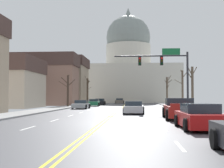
{
  "coord_description": "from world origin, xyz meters",
  "views": [
    {
      "loc": [
        2.05,
        -18.72,
        1.63
      ],
      "look_at": [
        -1.16,
        22.97,
        3.38
      ],
      "focal_mm": 48.7,
      "sensor_mm": 36.0,
      "label": 1
    }
  ],
  "objects_px": {
    "sedan_oncoming_00": "(81,105)",
    "sedan_oncoming_02": "(100,102)",
    "sedan_near_02": "(199,117)",
    "sedan_oncoming_03": "(120,101)",
    "sedan_oncoming_01": "(94,103)",
    "signal_gantry": "(166,66)",
    "sedan_near_00": "(134,108)",
    "pickup_truck_near_01": "(180,109)"
  },
  "relations": [
    {
      "from": "sedan_near_00",
      "to": "pickup_truck_near_01",
      "type": "distance_m",
      "value": 7.42
    },
    {
      "from": "pickup_truck_near_01",
      "to": "sedan_oncoming_02",
      "type": "relative_size",
      "value": 1.22
    },
    {
      "from": "sedan_near_00",
      "to": "sedan_oncoming_03",
      "type": "relative_size",
      "value": 1.04
    },
    {
      "from": "sedan_oncoming_00",
      "to": "sedan_near_02",
      "type": "bearing_deg",
      "value": -67.28
    },
    {
      "from": "sedan_oncoming_02",
      "to": "sedan_oncoming_03",
      "type": "distance_m",
      "value": 12.96
    },
    {
      "from": "pickup_truck_near_01",
      "to": "sedan_near_02",
      "type": "height_order",
      "value": "pickup_truck_near_01"
    },
    {
      "from": "sedan_near_00",
      "to": "sedan_oncoming_01",
      "type": "distance_m",
      "value": 23.78
    },
    {
      "from": "sedan_near_00",
      "to": "sedan_near_02",
      "type": "xyz_separation_m",
      "value": [
        3.31,
        -13.75,
        0.04
      ]
    },
    {
      "from": "sedan_near_00",
      "to": "sedan_oncoming_03",
      "type": "distance_m",
      "value": 45.18
    },
    {
      "from": "sedan_near_02",
      "to": "sedan_oncoming_02",
      "type": "xyz_separation_m",
      "value": [
        -10.42,
        46.27,
        -0.03
      ]
    },
    {
      "from": "sedan_oncoming_02",
      "to": "sedan_oncoming_01",
      "type": "bearing_deg",
      "value": -89.27
    },
    {
      "from": "sedan_near_02",
      "to": "sedan_oncoming_02",
      "type": "height_order",
      "value": "sedan_near_02"
    },
    {
      "from": "signal_gantry",
      "to": "sedan_oncoming_01",
      "type": "relative_size",
      "value": 1.86
    },
    {
      "from": "sedan_near_00",
      "to": "sedan_oncoming_01",
      "type": "relative_size",
      "value": 1.1
    },
    {
      "from": "sedan_oncoming_00",
      "to": "sedan_oncoming_03",
      "type": "xyz_separation_m",
      "value": [
        3.42,
        33.78,
        0.03
      ]
    },
    {
      "from": "sedan_oncoming_03",
      "to": "sedan_near_02",
      "type": "bearing_deg",
      "value": -83.17
    },
    {
      "from": "sedan_near_00",
      "to": "sedan_oncoming_00",
      "type": "bearing_deg",
      "value": 122.48
    },
    {
      "from": "sedan_near_02",
      "to": "sedan_oncoming_03",
      "type": "xyz_separation_m",
      "value": [
        -7.04,
        58.77,
        -0.02
      ]
    },
    {
      "from": "sedan_oncoming_00",
      "to": "sedan_oncoming_01",
      "type": "xyz_separation_m",
      "value": [
        0.17,
        11.49,
        0.03
      ]
    },
    {
      "from": "pickup_truck_near_01",
      "to": "sedan_near_02",
      "type": "relative_size",
      "value": 1.3
    },
    {
      "from": "sedan_oncoming_02",
      "to": "sedan_oncoming_03",
      "type": "xyz_separation_m",
      "value": [
        3.38,
        12.51,
        0.0
      ]
    },
    {
      "from": "sedan_near_02",
      "to": "sedan_oncoming_02",
      "type": "relative_size",
      "value": 0.94
    },
    {
      "from": "pickup_truck_near_01",
      "to": "sedan_oncoming_02",
      "type": "bearing_deg",
      "value": 105.06
    },
    {
      "from": "sedan_oncoming_00",
      "to": "sedan_oncoming_02",
      "type": "xyz_separation_m",
      "value": [
        0.04,
        21.28,
        0.03
      ]
    },
    {
      "from": "signal_gantry",
      "to": "sedan_near_02",
      "type": "height_order",
      "value": "signal_gantry"
    },
    {
      "from": "sedan_near_02",
      "to": "sedan_oncoming_01",
      "type": "xyz_separation_m",
      "value": [
        -10.3,
        36.48,
        -0.03
      ]
    },
    {
      "from": "pickup_truck_near_01",
      "to": "sedan_oncoming_01",
      "type": "xyz_separation_m",
      "value": [
        -10.4,
        29.32,
        -0.12
      ]
    },
    {
      "from": "sedan_near_00",
      "to": "sedan_oncoming_02",
      "type": "xyz_separation_m",
      "value": [
        -7.11,
        32.52,
        0.01
      ]
    },
    {
      "from": "signal_gantry",
      "to": "pickup_truck_near_01",
      "type": "distance_m",
      "value": 10.82
    },
    {
      "from": "signal_gantry",
      "to": "sedan_oncoming_01",
      "type": "xyz_separation_m",
      "value": [
        -10.44,
        19.34,
        -4.3
      ]
    },
    {
      "from": "sedan_oncoming_03",
      "to": "sedan_near_00",
      "type": "bearing_deg",
      "value": -85.26
    },
    {
      "from": "sedan_near_02",
      "to": "signal_gantry",
      "type": "bearing_deg",
      "value": 89.52
    },
    {
      "from": "sedan_near_00",
      "to": "pickup_truck_near_01",
      "type": "bearing_deg",
      "value": -62.64
    },
    {
      "from": "sedan_near_00",
      "to": "signal_gantry",
      "type": "bearing_deg",
      "value": 44.51
    },
    {
      "from": "signal_gantry",
      "to": "sedan_oncoming_02",
      "type": "height_order",
      "value": "signal_gantry"
    },
    {
      "from": "sedan_oncoming_01",
      "to": "sedan_oncoming_03",
      "type": "height_order",
      "value": "sedan_oncoming_03"
    },
    {
      "from": "sedan_oncoming_00",
      "to": "sedan_oncoming_01",
      "type": "bearing_deg",
      "value": 89.17
    },
    {
      "from": "sedan_near_00",
      "to": "sedan_oncoming_00",
      "type": "height_order",
      "value": "sedan_near_00"
    },
    {
      "from": "sedan_near_02",
      "to": "sedan_oncoming_00",
      "type": "xyz_separation_m",
      "value": [
        -10.47,
        24.99,
        -0.06
      ]
    },
    {
      "from": "sedan_near_00",
      "to": "sedan_oncoming_00",
      "type": "distance_m",
      "value": 13.33
    },
    {
      "from": "signal_gantry",
      "to": "pickup_truck_near_01",
      "type": "xyz_separation_m",
      "value": [
        -0.04,
        -9.98,
        -4.18
      ]
    },
    {
      "from": "sedan_near_02",
      "to": "sedan_oncoming_02",
      "type": "distance_m",
      "value": 47.43
    }
  ]
}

